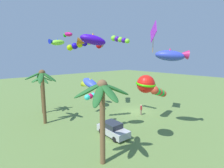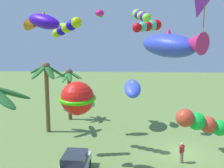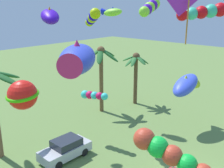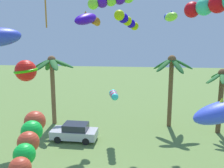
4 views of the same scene
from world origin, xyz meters
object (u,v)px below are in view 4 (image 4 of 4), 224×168
at_px(kite_tube_5, 29,139).
at_px(kite_fish_9, 87,19).
at_px(kite_tube_0, 113,0).
at_px(kite_tube_7, 126,20).
at_px(parked_car_0, 75,132).
at_px(kite_tube_8, 222,3).
at_px(kite_tube_11, 114,95).
at_px(palm_tree_1, 222,86).
at_px(palm_tree_2, 171,74).
at_px(kite_fish_6, 171,17).
at_px(kite_ball_2, 26,71).
at_px(palm_tree_0, 52,71).

xyz_separation_m(kite_tube_5, kite_fish_9, (0.82, 10.55, 6.46)).
xyz_separation_m(kite_tube_0, kite_tube_7, (0.48, 5.70, -0.83)).
distance_m(kite_tube_0, kite_tube_5, 9.00).
bearing_deg(kite_fish_9, parked_car_0, -111.81).
distance_m(kite_tube_8, kite_tube_11, 10.77).
xyz_separation_m(kite_tube_7, kite_tube_8, (5.31, -6.76, 0.44)).
height_order(palm_tree_1, kite_tube_7, kite_tube_7).
distance_m(palm_tree_1, parked_car_0, 13.66).
xyz_separation_m(palm_tree_2, parked_car_0, (-8.49, -4.38, -4.55)).
bearing_deg(kite_tube_0, kite_fish_6, 59.08).
bearing_deg(kite_tube_5, kite_fish_9, 85.53).
xyz_separation_m(kite_ball_2, kite_fish_9, (4.37, 3.05, 4.11)).
height_order(kite_tube_0, kite_tube_7, kite_tube_0).
xyz_separation_m(parked_car_0, kite_tube_5, (0.00, -8.48, 3.04)).
distance_m(palm_tree_0, parked_car_0, 6.82).
distance_m(kite_tube_7, kite_tube_8, 8.60).
distance_m(palm_tree_0, kite_fish_9, 6.53).
height_order(kite_tube_0, kite_fish_9, kite_tube_0).
bearing_deg(kite_ball_2, kite_tube_7, 15.60).
distance_m(palm_tree_2, kite_fish_6, 5.52).
distance_m(palm_tree_2, kite_tube_0, 11.52).
distance_m(palm_tree_2, kite_fish_9, 9.41).
bearing_deg(palm_tree_2, kite_ball_2, -155.99).
distance_m(parked_car_0, kite_fish_9, 9.76).
height_order(kite_tube_7, kite_tube_8, kite_tube_8).
distance_m(palm_tree_1, kite_tube_5, 17.26).
xyz_separation_m(kite_fish_6, kite_tube_11, (-4.61, -2.10, -6.41)).
height_order(kite_tube_8, kite_fish_9, kite_tube_8).
bearing_deg(kite_tube_0, kite_fish_9, 114.22).
bearing_deg(kite_tube_0, palm_tree_2, 62.07).
relative_size(kite_tube_7, kite_fish_9, 0.85).
distance_m(kite_tube_0, kite_tube_11, 8.44).
bearing_deg(parked_car_0, kite_tube_11, 6.01).
xyz_separation_m(parked_car_0, kite_fish_6, (7.95, 2.46, 9.69)).
xyz_separation_m(palm_tree_1, kite_fish_9, (-11.96, -1.03, 5.82)).
xyz_separation_m(parked_car_0, kite_tube_7, (4.27, 1.20, 9.35)).
xyz_separation_m(palm_tree_1, kite_tube_7, (-8.52, -1.90, 5.67)).
xyz_separation_m(kite_ball_2, kite_tube_11, (6.88, 1.33, -2.11)).
distance_m(palm_tree_2, parked_car_0, 10.58).
height_order(kite_fish_6, kite_tube_7, kite_fish_6).
distance_m(palm_tree_2, kite_tube_7, 7.14).
bearing_deg(kite_tube_11, palm_tree_0, 151.58).
bearing_deg(palm_tree_2, kite_tube_5, -123.43).
bearing_deg(kite_tube_11, kite_fish_9, 145.58).
relative_size(kite_tube_0, kite_tube_8, 0.84).
height_order(parked_car_0, kite_fish_6, kite_fish_6).
relative_size(kite_fish_6, kite_tube_8, 0.71).
relative_size(parked_car_0, kite_tube_5, 0.95).
height_order(palm_tree_1, kite_tube_0, kite_tube_0).
xyz_separation_m(palm_tree_1, kite_fish_6, (-4.83, -0.65, 6.02)).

